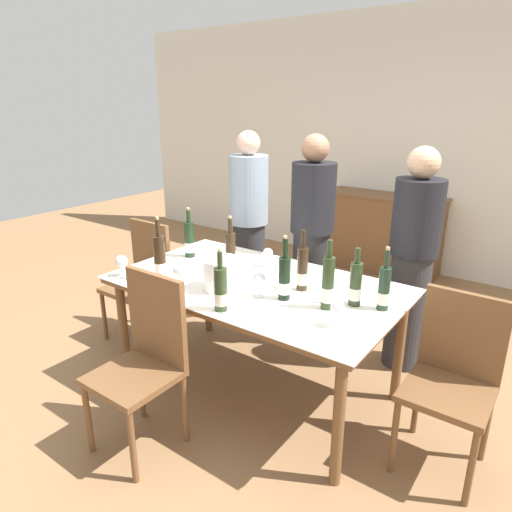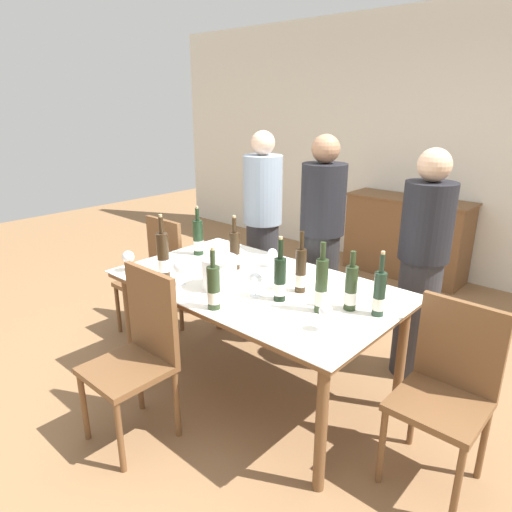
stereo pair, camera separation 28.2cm
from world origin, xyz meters
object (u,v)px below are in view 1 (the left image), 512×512
(wine_bottle_1, at_px, (231,252))
(wine_glass_1, at_px, (268,254))
(wine_bottle_3, at_px, (190,240))
(wine_bottle_2, at_px, (160,260))
(sideboard_cabinet, at_px, (381,233))
(wine_bottle_5, at_px, (302,270))
(wine_glass_2, at_px, (259,279))
(chair_right_end, at_px, (454,371))
(wine_bottle_0, at_px, (284,279))
(wine_bottle_7, at_px, (356,285))
(wine_bottle_4, at_px, (328,284))
(wine_bottle_8, at_px, (384,289))
(person_guest_right, at_px, (412,262))
(wine_glass_3, at_px, (179,270))
(ice_bucket, at_px, (221,273))
(wine_glass_0, at_px, (337,309))
(wine_glass_4, at_px, (122,262))
(dining_table, at_px, (256,293))
(wine_bottle_6, at_px, (221,290))
(person_guest_left, at_px, (311,244))
(chair_left_end, at_px, (143,274))
(chair_near_front, at_px, (145,353))
(person_host, at_px, (249,228))

(wine_bottle_1, xyz_separation_m, wine_glass_1, (0.17, 0.19, -0.03))
(wine_bottle_3, bearing_deg, wine_bottle_2, -68.03)
(sideboard_cabinet, xyz_separation_m, wine_bottle_3, (-0.49, -2.57, 0.46))
(wine_bottle_5, height_order, wine_glass_2, wine_bottle_5)
(wine_glass_2, xyz_separation_m, chair_right_end, (1.07, 0.24, -0.34))
(wine_bottle_0, height_order, wine_bottle_5, wine_bottle_0)
(sideboard_cabinet, distance_m, wine_bottle_7, 2.81)
(wine_bottle_4, xyz_separation_m, wine_bottle_8, (0.25, 0.17, -0.03))
(person_guest_right, bearing_deg, wine_glass_2, -118.45)
(wine_bottle_4, xyz_separation_m, wine_glass_3, (-0.87, -0.26, -0.03))
(chair_right_end, bearing_deg, sideboard_cabinet, 118.34)
(wine_bottle_4, height_order, wine_bottle_5, wine_bottle_4)
(sideboard_cabinet, height_order, wine_bottle_8, wine_bottle_8)
(ice_bucket, xyz_separation_m, wine_bottle_5, (0.40, 0.28, 0.02))
(wine_glass_0, relative_size, wine_glass_4, 1.01)
(wine_bottle_8, xyz_separation_m, chair_right_end, (0.41, -0.01, -0.35))
(wine_bottle_3, bearing_deg, wine_bottle_4, -9.36)
(dining_table, relative_size, wine_bottle_6, 5.10)
(wine_glass_4, bearing_deg, chair_right_end, 14.19)
(wine_bottle_7, distance_m, person_guest_right, 0.83)
(ice_bucket, distance_m, wine_bottle_0, 0.40)
(wine_bottle_5, bearing_deg, person_guest_left, 115.22)
(wine_bottle_8, xyz_separation_m, chair_left_end, (-1.99, -0.01, -0.36))
(wine_bottle_0, xyz_separation_m, wine_glass_3, (-0.61, -0.23, -0.01))
(wine_bottle_1, distance_m, wine_glass_4, 0.71)
(wine_glass_1, height_order, chair_near_front, chair_near_front)
(wine_bottle_1, height_order, wine_glass_3, wine_bottle_1)
(wine_glass_0, height_order, person_guest_left, person_guest_left)
(wine_glass_4, relative_size, chair_near_front, 0.14)
(wine_glass_3, bearing_deg, wine_bottle_7, 22.03)
(dining_table, relative_size, wine_bottle_1, 4.85)
(wine_bottle_8, height_order, person_host, person_host)
(wine_glass_2, relative_size, person_guest_right, 0.10)
(person_guest_right, bearing_deg, wine_bottle_2, -134.96)
(sideboard_cabinet, bearing_deg, wine_bottle_7, -72.18)
(chair_right_end, xyz_separation_m, person_guest_right, (-0.50, 0.80, 0.26))
(chair_near_front, bearing_deg, wine_glass_4, 149.86)
(wine_glass_0, bearing_deg, ice_bucket, 177.84)
(wine_glass_3, bearing_deg, dining_table, 44.57)
(ice_bucket, height_order, person_host, person_host)
(wine_bottle_8, bearing_deg, dining_table, -172.80)
(sideboard_cabinet, height_order, wine_bottle_1, wine_bottle_1)
(chair_left_end, height_order, person_host, person_host)
(wine_bottle_4, bearing_deg, chair_right_end, 13.26)
(wine_bottle_0, relative_size, wine_bottle_4, 0.97)
(wine_bottle_3, distance_m, wine_glass_2, 0.88)
(wine_glass_1, distance_m, person_host, 0.84)
(wine_bottle_7, bearing_deg, wine_bottle_0, -155.67)
(wine_bottle_6, xyz_separation_m, wine_bottle_7, (0.56, 0.49, 0.00))
(dining_table, xyz_separation_m, chair_right_end, (1.20, 0.09, -0.16))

